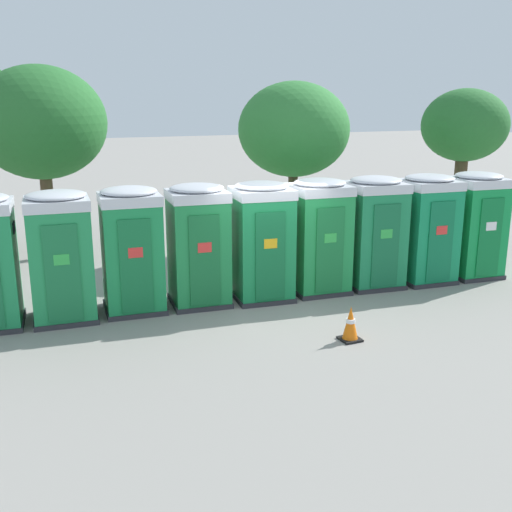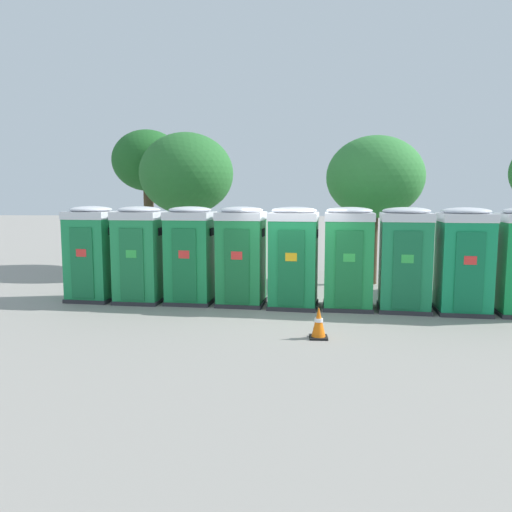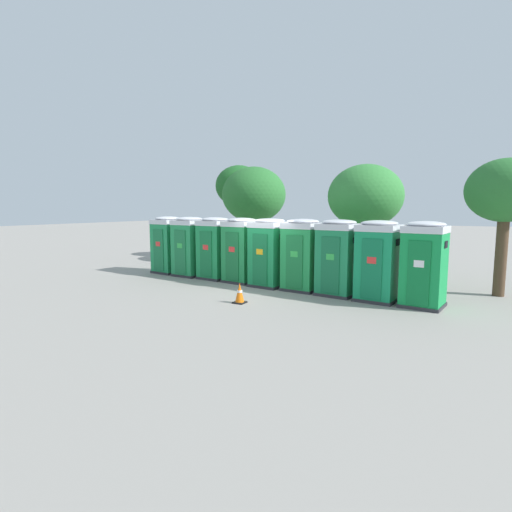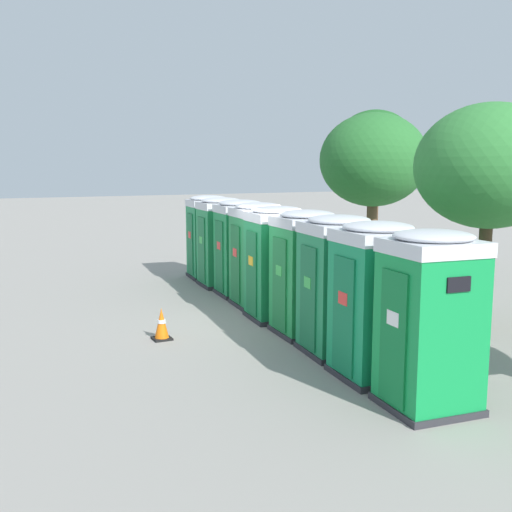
# 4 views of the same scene
# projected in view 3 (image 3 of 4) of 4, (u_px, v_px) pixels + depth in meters

# --- Properties ---
(ground_plane) EXTENTS (120.00, 120.00, 0.00)m
(ground_plane) POSITION_uv_depth(u_px,v_px,m) (266.00, 287.00, 14.78)
(ground_plane) COLOR gray
(portapotty_0) EXTENTS (1.31, 1.32, 2.54)m
(portapotty_0) POSITION_uv_depth(u_px,v_px,m) (168.00, 244.00, 17.93)
(portapotty_0) COLOR #2D2D33
(portapotty_0) RESTS_ON ground
(portapotty_1) EXTENTS (1.30, 1.29, 2.54)m
(portapotty_1) POSITION_uv_depth(u_px,v_px,m) (190.00, 246.00, 17.13)
(portapotty_1) COLOR #2D2D33
(portapotty_1) RESTS_ON ground
(portapotty_2) EXTENTS (1.30, 1.31, 2.54)m
(portapotty_2) POSITION_uv_depth(u_px,v_px,m) (215.00, 248.00, 16.44)
(portapotty_2) COLOR #2D2D33
(portapotty_2) RESTS_ON ground
(portapotty_3) EXTENTS (1.31, 1.32, 2.54)m
(portapotty_3) POSITION_uv_depth(u_px,v_px,m) (241.00, 250.00, 15.66)
(portapotty_3) COLOR #2D2D33
(portapotty_3) RESTS_ON ground
(portapotty_4) EXTENTS (1.34, 1.33, 2.54)m
(portapotty_4) POSITION_uv_depth(u_px,v_px,m) (269.00, 252.00, 14.80)
(portapotty_4) COLOR #2D2D33
(portapotty_4) RESTS_ON ground
(portapotty_5) EXTENTS (1.32, 1.30, 2.54)m
(portapotty_5) POSITION_uv_depth(u_px,v_px,m) (302.00, 254.00, 14.10)
(portapotty_5) COLOR #2D2D33
(portapotty_5) RESTS_ON ground
(portapotty_6) EXTENTS (1.37, 1.34, 2.54)m
(portapotty_6) POSITION_uv_depth(u_px,v_px,m) (338.00, 257.00, 13.31)
(portapotty_6) COLOR #2D2D33
(portapotty_6) RESTS_ON ground
(portapotty_7) EXTENTS (1.33, 1.31, 2.54)m
(portapotty_7) POSITION_uv_depth(u_px,v_px,m) (378.00, 260.00, 12.49)
(portapotty_7) COLOR #2D2D33
(portapotty_7) RESTS_ON ground
(portapotty_8) EXTENTS (1.30, 1.32, 2.54)m
(portapotty_8) POSITION_uv_depth(u_px,v_px,m) (424.00, 264.00, 11.73)
(portapotty_8) COLOR #2D2D33
(portapotty_8) RESTS_ON ground
(street_tree_0) EXTENTS (3.37, 3.37, 5.07)m
(street_tree_0) POSITION_uv_depth(u_px,v_px,m) (254.00, 195.00, 21.14)
(street_tree_0) COLOR brown
(street_tree_0) RESTS_ON ground
(street_tree_1) EXTENTS (3.06, 3.06, 4.69)m
(street_tree_1) POSITION_uv_depth(u_px,v_px,m) (365.00, 196.00, 16.38)
(street_tree_1) COLOR #4C3826
(street_tree_1) RESTS_ON ground
(street_tree_2) EXTENTS (2.73, 2.73, 5.37)m
(street_tree_2) POSITION_uv_depth(u_px,v_px,m) (239.00, 187.00, 23.19)
(street_tree_2) COLOR #4C3826
(street_tree_2) RESTS_ON ground
(street_tree_3) EXTENTS (2.45, 2.45, 4.51)m
(street_tree_3) POSITION_uv_depth(u_px,v_px,m) (506.00, 192.00, 12.90)
(street_tree_3) COLOR #4C3826
(street_tree_3) RESTS_ON ground
(traffic_cone) EXTENTS (0.36, 0.36, 0.64)m
(traffic_cone) POSITION_uv_depth(u_px,v_px,m) (240.00, 293.00, 12.27)
(traffic_cone) COLOR black
(traffic_cone) RESTS_ON ground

